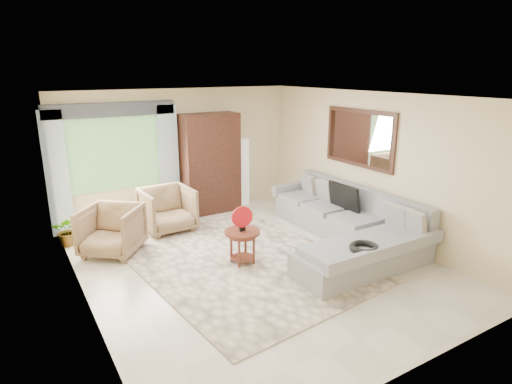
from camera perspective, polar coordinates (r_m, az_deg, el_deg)
ground at (r=6.91m, az=-0.27°, el=-9.40°), size 6.00×6.00×0.00m
area_rug at (r=6.95m, az=-1.97°, el=-9.16°), size 3.38×4.28×0.02m
sectional_sofa at (r=7.67m, az=11.97°, el=-4.80°), size 2.30×3.46×0.90m
tv_screen at (r=7.97m, az=11.66°, el=-0.66°), size 0.14×0.74×0.48m
garden_hose at (r=6.27m, az=14.25°, el=-7.19°), size 0.43×0.43×0.09m
coffee_table at (r=6.75m, az=-1.82°, el=-7.30°), size 0.56×0.56×0.56m
red_disc at (r=6.57m, az=-1.86°, el=-3.34°), size 0.34×0.08×0.34m
armchair_left at (r=7.47m, az=-18.70°, el=-4.87°), size 1.25×1.25×0.82m
armchair_right at (r=8.25m, az=-11.71°, el=-2.29°), size 0.93×0.95×0.84m
potted_plant at (r=8.15m, az=-23.80°, el=-4.69°), size 0.59×0.55×0.54m
armoire at (r=9.10m, az=-6.14°, el=3.81°), size 1.20×0.55×2.10m
floor_lamp at (r=9.58m, az=-1.90°, el=2.67°), size 0.24×0.24×1.50m
window at (r=8.67m, az=-18.40°, el=4.82°), size 1.80×0.04×1.40m
curtain_left at (r=8.47m, az=-25.01°, el=2.14°), size 0.40×0.08×2.30m
curtain_right at (r=8.91m, az=-11.55°, el=3.97°), size 0.40×0.08×2.30m
valance at (r=8.48m, az=-18.80°, el=10.37°), size 2.40×0.12×0.26m
wall_mirror at (r=8.13m, az=13.57°, el=7.00°), size 0.05×1.70×1.05m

